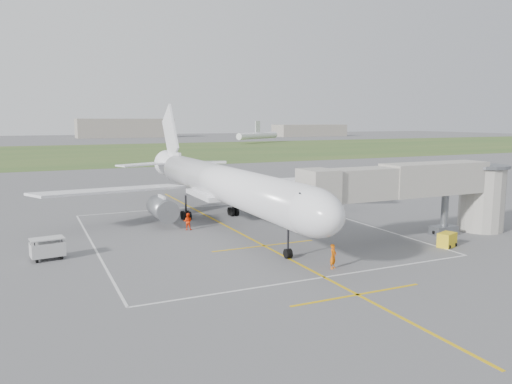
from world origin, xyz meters
name	(u,v)px	position (x,y,z in m)	size (l,w,h in m)	color
ground	(224,225)	(0.00, 0.00, 0.00)	(700.00, 700.00, 0.00)	#5C5C5F
grass_strip	(87,153)	(0.00, 130.00, 0.01)	(700.00, 120.00, 0.02)	#375826
apron_markings	(246,236)	(0.00, -5.82, 0.01)	(28.20, 60.00, 0.01)	gold
airliner	(221,184)	(0.00, 0.75, 4.39)	(38.93, 46.75, 13.52)	white
jet_bridge	(428,189)	(15.72, -13.50, 4.74)	(23.40, 5.00, 7.20)	gray
gpu_unit	(447,240)	(14.68, -17.18, 0.63)	(1.98, 1.65, 1.28)	yellow
baggage_cart	(47,249)	(-17.91, -6.64, 0.92)	(2.75, 1.86, 1.79)	#BBBBBB
ramp_worker_nose	(333,256)	(1.76, -18.46, 0.95)	(0.70, 0.46, 1.91)	#FC6807
ramp_worker_wing	(188,221)	(-4.30, -0.76, 0.88)	(0.86, 0.67, 1.77)	#F53107
distant_hangars	(30,131)	(-16.15, 265.19, 5.17)	(345.00, 49.00, 12.00)	gray
distant_aircraft	(85,139)	(2.97, 161.65, 3.59)	(192.07, 49.55, 8.85)	white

